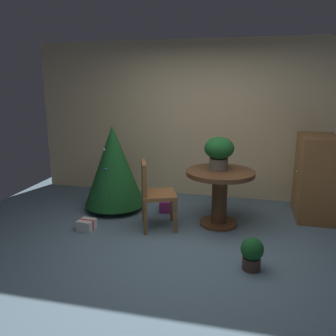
{
  "coord_description": "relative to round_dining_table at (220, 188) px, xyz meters",
  "views": [
    {
      "loc": [
        0.65,
        -3.56,
        1.91
      ],
      "look_at": [
        -0.31,
        0.55,
        0.87
      ],
      "focal_mm": 36.74,
      "sensor_mm": 36.0,
      "label": 1
    }
  ],
  "objects": [
    {
      "name": "ground_plane",
      "position": [
        -0.32,
        -0.93,
        -0.53
      ],
      "size": [
        6.6,
        6.6,
        0.0
      ],
      "primitive_type": "plane",
      "color": "slate"
    },
    {
      "name": "back_wall_panel",
      "position": [
        -0.32,
        1.27,
        0.77
      ],
      "size": [
        6.0,
        0.1,
        2.6
      ],
      "primitive_type": "cube",
      "color": "beige",
      "rests_on": "ground_plane"
    },
    {
      "name": "round_dining_table",
      "position": [
        0.0,
        0.0,
        0.0
      ],
      "size": [
        0.92,
        0.92,
        0.77
      ],
      "color": "brown",
      "rests_on": "ground_plane"
    },
    {
      "name": "flower_vase",
      "position": [
        -0.03,
        0.08,
        0.49
      ],
      "size": [
        0.4,
        0.4,
        0.44
      ],
      "color": "#665B51",
      "rests_on": "round_dining_table"
    },
    {
      "name": "wooden_chair_left",
      "position": [
        -0.85,
        -0.31,
        -0.01
      ],
      "size": [
        0.57,
        0.58,
        0.92
      ],
      "color": "brown",
      "rests_on": "ground_plane"
    },
    {
      "name": "holiday_tree",
      "position": [
        -1.62,
        0.24,
        0.16
      ],
      "size": [
        0.91,
        0.91,
        1.31
      ],
      "color": "brown",
      "rests_on": "ground_plane"
    },
    {
      "name": "gift_box_cream",
      "position": [
        -1.71,
        -0.58,
        -0.46
      ],
      "size": [
        0.22,
        0.22,
        0.14
      ],
      "color": "silver",
      "rests_on": "ground_plane"
    },
    {
      "name": "gift_box_purple",
      "position": [
        -0.83,
        0.33,
        -0.45
      ],
      "size": [
        0.24,
        0.27,
        0.18
      ],
      "color": "#9E287A",
      "rests_on": "ground_plane"
    },
    {
      "name": "wooden_cabinet",
      "position": [
        1.31,
        0.6,
        0.07
      ],
      "size": [
        0.53,
        0.79,
        1.2
      ],
      "color": "brown",
      "rests_on": "ground_plane"
    },
    {
      "name": "potted_plant",
      "position": [
        0.44,
        -1.12,
        -0.35
      ],
      "size": [
        0.24,
        0.24,
        0.35
      ],
      "color": "#4C382D",
      "rests_on": "ground_plane"
    }
  ]
}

